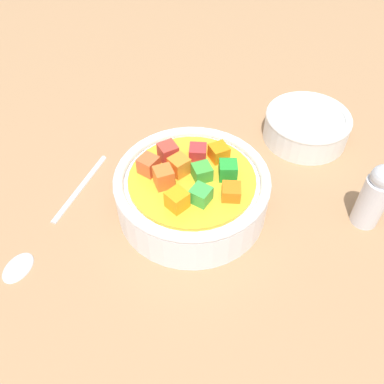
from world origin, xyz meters
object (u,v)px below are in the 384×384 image
soup_bowl_main (192,190)px  spoon (41,234)px  pepper_shaker (375,196)px  side_bowl_small (307,126)px

soup_bowl_main → spoon: (15.67, 3.13, -2.42)cm
spoon → pepper_shaker: size_ratio=2.27×
soup_bowl_main → spoon: bearing=11.3°
side_bowl_small → spoon: bearing=24.9°
side_bowl_small → pepper_shaker: (-3.11, 13.85, 1.95)cm
spoon → side_bowl_small: bearing=139.0°
soup_bowl_main → pepper_shaker: size_ratio=2.06×
soup_bowl_main → pepper_shaker: 18.43cm
soup_bowl_main → side_bowl_small: 18.79cm
spoon → side_bowl_small: 33.95cm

